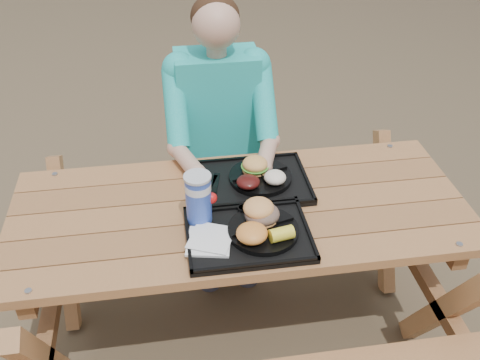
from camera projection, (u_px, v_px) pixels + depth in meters
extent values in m
plane|color=#999999|center=(240.00, 330.00, 2.54)|extent=(60.00, 60.00, 0.00)
cube|color=black|center=(248.00, 235.00, 1.95)|extent=(0.45, 0.35, 0.02)
cube|color=black|center=(254.00, 183.00, 2.22)|extent=(0.45, 0.35, 0.02)
cylinder|color=black|center=(263.00, 230.00, 1.94)|extent=(0.26, 0.26, 0.02)
cylinder|color=black|center=(260.00, 177.00, 2.22)|extent=(0.26, 0.26, 0.02)
cube|color=white|center=(209.00, 241.00, 1.90)|extent=(0.18, 0.18, 0.02)
cylinder|color=#1739AF|center=(199.00, 199.00, 1.95)|extent=(0.09, 0.09, 0.19)
cylinder|color=black|center=(243.00, 210.00, 2.03)|extent=(0.04, 0.04, 0.03)
cylinder|color=yellow|center=(255.00, 207.00, 2.05)|extent=(0.05, 0.05, 0.03)
ellipsoid|color=#E9953D|center=(252.00, 233.00, 1.87)|extent=(0.11, 0.11, 0.06)
cube|color=black|center=(215.00, 183.00, 2.19)|extent=(0.05, 0.14, 0.01)
ellipsoid|color=#430F0D|center=(248.00, 182.00, 2.13)|extent=(0.09, 0.09, 0.04)
ellipsoid|color=white|center=(275.00, 177.00, 2.15)|extent=(0.09, 0.09, 0.05)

